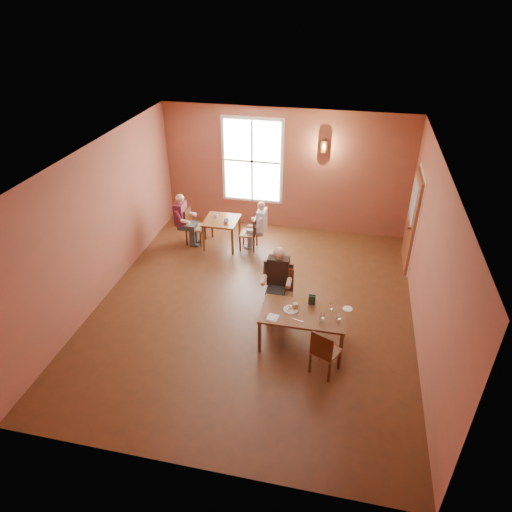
% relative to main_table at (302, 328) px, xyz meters
% --- Properties ---
extents(ground, '(6.00, 7.00, 0.01)m').
position_rel_main_table_xyz_m(ground, '(-1.03, 0.81, -0.34)').
color(ground, brown).
rests_on(ground, ground).
extents(wall_back, '(6.00, 0.04, 3.00)m').
position_rel_main_table_xyz_m(wall_back, '(-1.03, 4.31, 1.16)').
color(wall_back, brown).
rests_on(wall_back, ground).
extents(wall_front, '(6.00, 0.04, 3.00)m').
position_rel_main_table_xyz_m(wall_front, '(-1.03, -2.69, 1.16)').
color(wall_front, brown).
rests_on(wall_front, ground).
extents(wall_left, '(0.04, 7.00, 3.00)m').
position_rel_main_table_xyz_m(wall_left, '(-4.03, 0.81, 1.16)').
color(wall_left, brown).
rests_on(wall_left, ground).
extents(wall_right, '(0.04, 7.00, 3.00)m').
position_rel_main_table_xyz_m(wall_right, '(1.97, 0.81, 1.16)').
color(wall_right, brown).
rests_on(wall_right, ground).
extents(ceiling, '(6.00, 7.00, 0.04)m').
position_rel_main_table_xyz_m(ceiling, '(-1.03, 0.81, 2.66)').
color(ceiling, white).
rests_on(ceiling, wall_back).
extents(window, '(1.36, 0.10, 1.96)m').
position_rel_main_table_xyz_m(window, '(-1.83, 4.26, 1.36)').
color(window, white).
rests_on(window, wall_back).
extents(door, '(0.12, 1.04, 2.10)m').
position_rel_main_table_xyz_m(door, '(1.91, 3.11, 0.71)').
color(door, maroon).
rests_on(door, ground).
extents(wall_sconce, '(0.16, 0.16, 0.28)m').
position_rel_main_table_xyz_m(wall_sconce, '(-0.13, 4.21, 1.86)').
color(wall_sconce, brown).
rests_on(wall_sconce, wall_back).
extents(main_table, '(1.43, 0.81, 0.67)m').
position_rel_main_table_xyz_m(main_table, '(0.00, 0.00, 0.00)').
color(main_table, brown).
rests_on(main_table, ground).
extents(chair_diner_main, '(0.42, 0.42, 0.96)m').
position_rel_main_table_xyz_m(chair_diner_main, '(-0.50, 0.65, 0.14)').
color(chair_diner_main, '#592D1B').
rests_on(chair_diner_main, ground).
extents(diner_main, '(0.52, 0.52, 1.30)m').
position_rel_main_table_xyz_m(diner_main, '(-0.50, 0.62, 0.32)').
color(diner_main, '#452A21').
rests_on(diner_main, ground).
extents(chair_empty, '(0.50, 0.50, 0.86)m').
position_rel_main_table_xyz_m(chair_empty, '(0.45, -0.58, 0.09)').
color(chair_empty, '#4A2912').
rests_on(chair_empty, ground).
extents(plate_food, '(0.34, 0.34, 0.03)m').
position_rel_main_table_xyz_m(plate_food, '(-0.21, 0.02, 0.35)').
color(plate_food, white).
rests_on(plate_food, main_table).
extents(sandwich, '(0.11, 0.10, 0.10)m').
position_rel_main_table_xyz_m(sandwich, '(-0.15, 0.06, 0.39)').
color(sandwich, tan).
rests_on(sandwich, main_table).
extents(goblet_a, '(0.09, 0.09, 0.18)m').
position_rel_main_table_xyz_m(goblet_a, '(0.44, 0.10, 0.42)').
color(goblet_a, white).
rests_on(goblet_a, main_table).
extents(goblet_b, '(0.10, 0.10, 0.19)m').
position_rel_main_table_xyz_m(goblet_b, '(0.59, -0.13, 0.43)').
color(goblet_b, white).
rests_on(goblet_b, main_table).
extents(goblet_c, '(0.07, 0.07, 0.17)m').
position_rel_main_table_xyz_m(goblet_c, '(0.33, -0.16, 0.42)').
color(goblet_c, white).
rests_on(goblet_c, main_table).
extents(menu_stand, '(0.12, 0.06, 0.20)m').
position_rel_main_table_xyz_m(menu_stand, '(0.11, 0.25, 0.43)').
color(menu_stand, '#1C3822').
rests_on(menu_stand, main_table).
extents(knife, '(0.19, 0.07, 0.00)m').
position_rel_main_table_xyz_m(knife, '(-0.07, -0.22, 0.34)').
color(knife, white).
rests_on(knife, main_table).
extents(napkin, '(0.21, 0.21, 0.01)m').
position_rel_main_table_xyz_m(napkin, '(-0.48, -0.24, 0.34)').
color(napkin, white).
rests_on(napkin, main_table).
extents(side_plate, '(0.18, 0.18, 0.01)m').
position_rel_main_table_xyz_m(side_plate, '(0.73, 0.25, 0.34)').
color(side_plate, silver).
rests_on(side_plate, main_table).
extents(second_table, '(0.78, 0.78, 0.68)m').
position_rel_main_table_xyz_m(second_table, '(-2.29, 3.02, 0.01)').
color(second_table, brown).
rests_on(second_table, ground).
extents(chair_diner_white, '(0.36, 0.36, 0.82)m').
position_rel_main_table_xyz_m(chair_diner_white, '(-1.64, 3.02, 0.07)').
color(chair_diner_white, '#492C15').
rests_on(chair_diner_white, ground).
extents(diner_white, '(0.46, 0.46, 1.15)m').
position_rel_main_table_xyz_m(diner_white, '(-1.61, 3.02, 0.24)').
color(diner_white, beige).
rests_on(diner_white, ground).
extents(chair_diner_maroon, '(0.39, 0.39, 0.88)m').
position_rel_main_table_xyz_m(chair_diner_maroon, '(-2.94, 3.02, 0.10)').
color(chair_diner_maroon, brown).
rests_on(chair_diner_maroon, ground).
extents(diner_maroon, '(0.49, 0.49, 1.23)m').
position_rel_main_table_xyz_m(diner_maroon, '(-2.97, 3.02, 0.28)').
color(diner_maroon, '#5B1B22').
rests_on(diner_maroon, ground).
extents(cup_a, '(0.15, 0.15, 0.09)m').
position_rel_main_table_xyz_m(cup_a, '(-2.14, 2.89, 0.39)').
color(cup_a, white).
rests_on(cup_a, second_table).
extents(cup_b, '(0.13, 0.13, 0.09)m').
position_rel_main_table_xyz_m(cup_b, '(-2.45, 3.10, 0.39)').
color(cup_b, white).
rests_on(cup_b, second_table).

